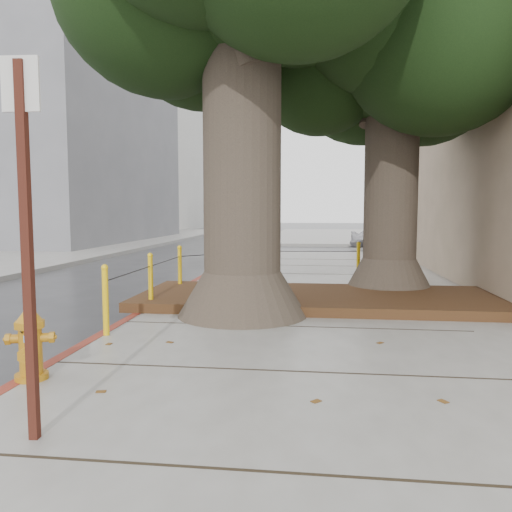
{
  "coord_description": "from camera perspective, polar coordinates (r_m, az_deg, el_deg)",
  "views": [
    {
      "loc": [
        0.85,
        -4.99,
        1.79
      ],
      "look_at": [
        -0.07,
        2.57,
        1.1
      ],
      "focal_mm": 35.0,
      "sensor_mm": 36.0,
      "label": 1
    }
  ],
  "objects": [
    {
      "name": "planter_bed",
      "position": [
        9.03,
        7.17,
        -4.81
      ],
      "size": [
        6.4,
        2.6,
        0.16
      ],
      "primitive_type": "cube",
      "color": "black",
      "rests_on": "sidewalk_main"
    },
    {
      "name": "building_far_white",
      "position": [
        53.39,
        -12.86,
        11.19
      ],
      "size": [
        12.0,
        18.0,
        15.0
      ],
      "primitive_type": "cube",
      "color": "silver",
      "rests_on": "ground"
    },
    {
      "name": "car_silver",
      "position": [
        23.32,
        15.03,
        2.09
      ],
      "size": [
        3.63,
        1.66,
        1.21
      ],
      "primitive_type": "imported",
      "rotation": [
        0.0,
        0.0,
        1.51
      ],
      "color": "#B8B7BD",
      "rests_on": "ground"
    },
    {
      "name": "car_dark",
      "position": [
        26.56,
        -23.43,
        2.15
      ],
      "size": [
        2.04,
        4.16,
        1.17
      ],
      "primitive_type": "imported",
      "rotation": [
        0.0,
        0.0,
        -0.1
      ],
      "color": "black",
      "rests_on": "ground"
    },
    {
      "name": "building_far_grey",
      "position": [
        31.59,
        -23.83,
        12.41
      ],
      "size": [
        12.0,
        16.0,
        12.0
      ],
      "primitive_type": "cube",
      "color": "slate",
      "rests_on": "ground"
    },
    {
      "name": "ground",
      "position": [
        5.37,
        -2.67,
        -14.29
      ],
      "size": [
        140.0,
        140.0,
        0.0
      ],
      "primitive_type": "plane",
      "color": "#28282B",
      "rests_on": "ground"
    },
    {
      "name": "signpost",
      "position": [
        3.83,
        -24.77,
        2.9
      ],
      "size": [
        0.27,
        0.07,
        2.69
      ],
      "rotation": [
        0.0,
        0.0,
        0.06
      ],
      "color": "#471911",
      "rests_on": "sidewalk_main"
    },
    {
      "name": "bollard_ring",
      "position": [
        9.59,
        -3.42,
        -1.58
      ],
      "size": [
        3.79,
        5.39,
        0.95
      ],
      "color": "yellow",
      "rests_on": "sidewalk_main"
    },
    {
      "name": "sidewalk_far",
      "position": [
        35.41,
        15.32,
        2.22
      ],
      "size": [
        16.0,
        20.0,
        0.15
      ],
      "primitive_type": "cube",
      "color": "slate",
      "rests_on": "ground"
    },
    {
      "name": "fire_hydrant",
      "position": [
        5.38,
        -24.39,
        -9.01
      ],
      "size": [
        0.4,
        0.39,
        0.75
      ],
      "rotation": [
        0.0,
        0.0,
        0.32
      ],
      "color": "#BC7913",
      "rests_on": "sidewalk_main"
    },
    {
      "name": "tree_far",
      "position": [
        10.95,
        17.31,
        22.09
      ],
      "size": [
        4.5,
        3.8,
        7.17
      ],
      "color": "#4C3F33",
      "rests_on": "sidewalk_main"
    },
    {
      "name": "curb_red",
      "position": [
        8.2,
        -13.68,
        -7.04
      ],
      "size": [
        0.14,
        26.0,
        0.16
      ],
      "primitive_type": "cube",
      "color": "maroon",
      "rests_on": "ground"
    }
  ]
}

